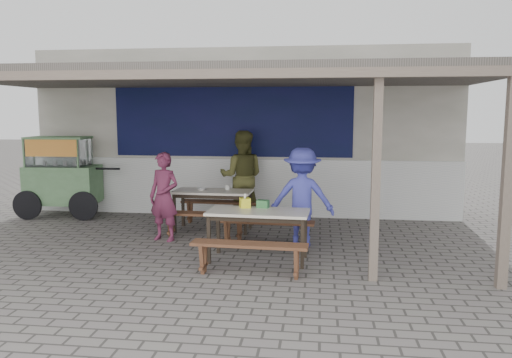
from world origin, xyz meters
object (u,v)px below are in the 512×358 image
Objects in this scene: bench_left_street at (205,219)px; patron_right_table at (302,197)px; donation_box at (263,204)px; condiment_bowl at (202,189)px; bench_right_street at (249,251)px; tissue_box at (245,203)px; patron_street_side at (164,197)px; table_right at (258,216)px; bench_right_wall at (266,227)px; condiment_jar at (227,187)px; table_left at (213,195)px; vendor_cart at (62,173)px; bench_left_wall at (220,206)px; patron_wall_side at (242,176)px.

bench_left_street is 1.77m from patron_right_table.
donation_box is 1.00× the size of condiment_bowl.
tissue_box is at bearing 104.54° from bench_right_street.
patron_street_side is 0.92m from condiment_bowl.
condiment_bowl is (-1.26, 1.77, 0.10)m from table_right.
condiment_jar is at bearing 127.86° from bench_right_wall.
donation_box is at bearing -62.83° from condiment_jar.
tissue_box is (0.84, -1.56, 0.15)m from table_left.
vendor_cart reaches higher than table_left.
table_left is at bearing 118.14° from tissue_box.
patron_street_side reaches higher than bench_right_wall.
patron_street_side is at bearing 152.79° from tissue_box.
patron_right_table is (1.65, -1.44, 0.47)m from bench_left_wall.
bench_right_wall is at bearing 106.80° from patron_wall_side.
patron_wall_side reaches higher than table_right.
bench_left_wall is 1.03× the size of table_right.
patron_street_side is (-0.69, -1.38, 0.41)m from bench_left_wall.
bench_left_street is 1.63m from table_right.
condiment_bowl is at bearing -18.21° from vendor_cart.
patron_street_side reaches higher than condiment_jar.
patron_wall_side is 20.73× the size of condiment_jar.
bench_left_wall is 0.76m from condiment_bowl.
bench_left_wall is at bearing 27.38° from patron_wall_side.
patron_wall_side is (-0.68, 1.89, 0.57)m from bench_right_wall.
patron_wall_side is (0.41, 0.82, 0.24)m from table_left.
patron_right_table is 9.33× the size of donation_box.
donation_box is (1.10, -1.54, 0.14)m from table_left.
condiment_bowl is (-1.23, 2.48, 0.43)m from bench_right_street.
bench_right_street is 2.43m from patron_street_side.
vendor_cart is 12.05× the size of condiment_bowl.
table_left is 0.67m from bench_left_wall.
donation_box is 2.02m from condiment_bowl.
table_left is 0.90× the size of patron_right_table.
table_left is 8.35× the size of condiment_bowl.
patron_wall_side is at bearing -3.79° from vendor_cart.
bench_left_street is 0.89m from condiment_jar.
tissue_box is at bearing 140.10° from table_right.
bench_left_street is at bearing 33.78° from patron_street_side.
table_left is at bearing -17.40° from vendor_cart.
bench_right_street is at bearing 97.53° from patron_wall_side.
condiment_bowl reaches higher than bench_right_street.
patron_right_table reaches higher than table_right.
vendor_cart reaches higher than donation_box.
condiment_bowl is at bearing -108.75° from bench_left_wall.
bench_left_street is at bearing -90.00° from table_left.
table_left is 0.94× the size of bench_left_wall.
bench_right_wall is (0.06, 1.41, 0.00)m from bench_right_street.
table_left is 0.79× the size of patron_wall_side.
patron_wall_side is at bearing 112.50° from bench_right_wall.
bench_right_street is at bearing -90.00° from bench_right_wall.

